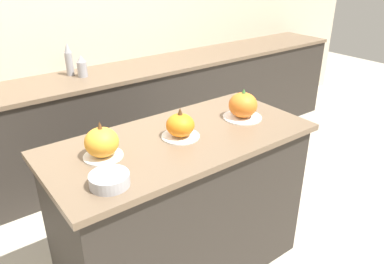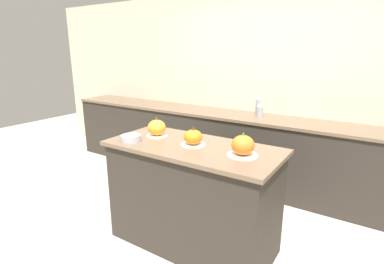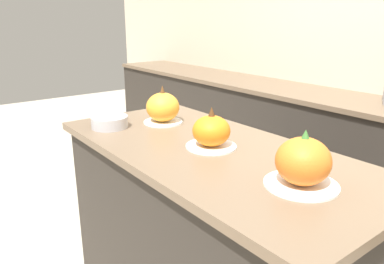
{
  "view_description": "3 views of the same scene",
  "coord_description": "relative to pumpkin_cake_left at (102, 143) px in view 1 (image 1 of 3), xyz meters",
  "views": [
    {
      "loc": [
        -1.07,
        -1.51,
        1.87
      ],
      "look_at": [
        0.06,
        -0.02,
        0.98
      ],
      "focal_mm": 35.0,
      "sensor_mm": 36.0,
      "label": 1
    },
    {
      "loc": [
        1.31,
        -2.03,
        1.75
      ],
      "look_at": [
        -0.03,
        0.03,
        1.06
      ],
      "focal_mm": 28.0,
      "sensor_mm": 36.0,
      "label": 2
    },
    {
      "loc": [
        1.12,
        -0.95,
        1.48
      ],
      "look_at": [
        -0.07,
        -0.04,
        1.02
      ],
      "focal_mm": 35.0,
      "sensor_mm": 36.0,
      "label": 3
    }
  ],
  "objects": [
    {
      "name": "pumpkin_cake_right",
      "position": [
        0.9,
        -0.06,
        0.0
      ],
      "size": [
        0.24,
        0.24,
        0.19
      ],
      "color": "white",
      "rests_on": "kitchen_island"
    },
    {
      "name": "mixing_bowl",
      "position": [
        -0.09,
        -0.25,
        -0.05
      ],
      "size": [
        0.18,
        0.18,
        0.06
      ],
      "color": "#ADADB2",
      "rests_on": "kitchen_island"
    },
    {
      "name": "bottle_tall",
      "position": [
        0.41,
        1.53,
        0.03
      ],
      "size": [
        0.06,
        0.06,
        0.28
      ],
      "color": "#99999E",
      "rests_on": "back_counter"
    },
    {
      "name": "kitchen_island",
      "position": [
        0.44,
        -0.06,
        -0.55
      ],
      "size": [
        1.51,
        0.71,
        0.96
      ],
      "color": "#2D2823",
      "rests_on": "ground_plane"
    },
    {
      "name": "wall_back",
      "position": [
        0.44,
        1.73,
        0.21
      ],
      "size": [
        8.0,
        0.06,
        2.5
      ],
      "color": "beige",
      "rests_on": "ground_plane"
    },
    {
      "name": "pumpkin_cake_center",
      "position": [
        0.44,
        -0.05,
        -0.01
      ],
      "size": [
        0.21,
        0.21,
        0.17
      ],
      "color": "white",
      "rests_on": "kitchen_island"
    },
    {
      "name": "pumpkin_cake_left",
      "position": [
        0.0,
        0.0,
        0.0
      ],
      "size": [
        0.2,
        0.2,
        0.19
      ],
      "color": "white",
      "rests_on": "kitchen_island"
    },
    {
      "name": "bottle_short",
      "position": [
        0.47,
        1.42,
        -0.01
      ],
      "size": [
        0.08,
        0.08,
        0.18
      ],
      "color": "#99999E",
      "rests_on": "back_counter"
    },
    {
      "name": "back_counter",
      "position": [
        0.44,
        1.4,
        -0.57
      ],
      "size": [
        6.0,
        0.6,
        0.94
      ],
      "color": "#2D2823",
      "rests_on": "ground_plane"
    }
  ]
}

